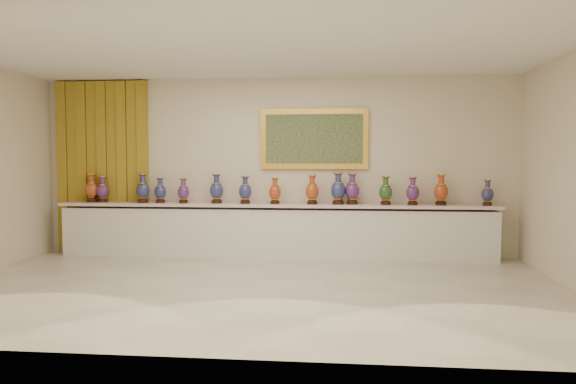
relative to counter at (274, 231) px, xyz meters
name	(u,v)px	position (x,y,z in m)	size (l,w,h in m)	color
ground	(251,288)	(0.00, -2.27, -0.44)	(8.00, 8.00, 0.00)	beige
room	(136,163)	(-2.44, 0.17, 1.14)	(8.00, 8.00, 8.00)	beige
counter	(274,231)	(0.00, 0.00, 0.00)	(7.28, 0.48, 0.90)	white
vase_0	(92,189)	(-3.15, -0.01, 0.68)	(0.26, 0.26, 0.49)	black
vase_1	(103,191)	(-2.96, 0.00, 0.66)	(0.21, 0.21, 0.44)	black
vase_2	(143,190)	(-2.24, -0.04, 0.68)	(0.26, 0.26, 0.49)	black
vase_3	(160,191)	(-1.94, -0.02, 0.65)	(0.20, 0.20, 0.43)	black
vase_4	(183,192)	(-1.53, -0.04, 0.65)	(0.24, 0.24, 0.42)	black
vase_5	(217,190)	(-0.97, -0.03, 0.68)	(0.26, 0.26, 0.49)	black
vase_6	(245,191)	(-0.48, -0.05, 0.67)	(0.21, 0.21, 0.46)	black
vase_7	(275,192)	(0.02, -0.04, 0.66)	(0.22, 0.22, 0.43)	black
vase_8	(312,191)	(0.63, -0.06, 0.68)	(0.25, 0.25, 0.48)	black
vase_9	(338,190)	(1.06, -0.03, 0.70)	(0.29, 0.29, 0.52)	black
vase_10	(352,190)	(1.29, 0.01, 0.69)	(0.31, 0.31, 0.51)	black
vase_11	(386,192)	(1.82, -0.03, 0.67)	(0.25, 0.25, 0.46)	black
vase_12	(413,192)	(2.25, -0.04, 0.67)	(0.25, 0.25, 0.45)	black
vase_13	(441,191)	(2.70, -0.02, 0.69)	(0.23, 0.23, 0.50)	black
vase_14	(487,194)	(3.43, -0.02, 0.65)	(0.23, 0.23, 0.41)	black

